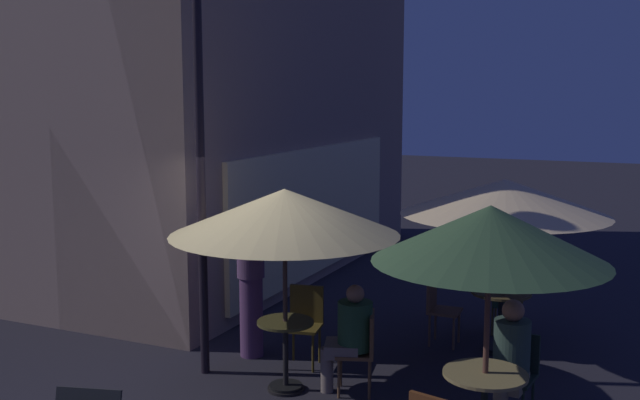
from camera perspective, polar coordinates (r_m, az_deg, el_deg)
cafe_building at (r=12.58m, az=-11.03°, el=13.27°), size 8.40×6.79×8.67m
street_lamp_near_corner at (r=8.31m, az=-9.34°, el=10.84°), size 0.38×0.38×4.87m
cafe_table_0 at (r=8.16m, az=-2.66°, el=-11.01°), size 0.61×0.61×0.78m
cafe_table_1 at (r=9.54m, az=13.70°, el=-8.04°), size 0.74×0.74×0.77m
cafe_table_2 at (r=6.88m, az=12.51°, el=-14.44°), size 0.74×0.74×0.79m
patio_umbrella_0 at (r=7.80m, az=-2.73°, el=-0.96°), size 2.44×2.44×2.21m
patio_umbrella_1 at (r=9.25m, az=13.99°, el=0.18°), size 2.52×2.52×2.17m
patio_umbrella_2 at (r=6.47m, az=12.91°, el=-2.63°), size 2.02×2.02×2.27m
cafe_chair_0 at (r=8.09m, az=3.33°, el=-11.07°), size 0.51×0.51×0.89m
cafe_chair_1 at (r=8.89m, az=-1.17°, el=-9.02°), size 0.47×0.47×0.94m
cafe_chair_2 at (r=10.37m, az=14.27°, el=-6.73°), size 0.45×0.45×0.91m
cafe_chair_3 at (r=9.70m, az=9.06°, el=-7.85°), size 0.40×0.40×0.89m
cafe_chair_5 at (r=7.66m, az=14.63°, el=-12.36°), size 0.49×0.49×0.88m
patron_seated_0 at (r=8.04m, az=2.33°, el=-10.03°), size 0.47×0.55×1.19m
patron_seated_1 at (r=10.20m, az=14.21°, el=-6.29°), size 0.53×0.34×1.21m
patron_seated_2 at (r=7.48m, az=14.37°, el=-11.52°), size 0.54×0.39×1.25m
patron_standing_3 at (r=9.09m, az=-5.32°, el=-6.32°), size 0.33×0.33×1.82m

